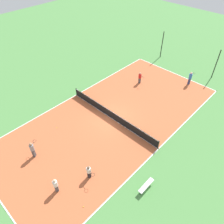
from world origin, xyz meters
TOP-DOWN VIEW (x-y plane):
  - ground_plane at (0.00, 0.00)m, footprint 80.00×80.00m
  - court_surface at (0.00, 0.00)m, footprint 11.71×24.33m
  - tennis_net at (0.00, 0.00)m, footprint 11.51×0.10m
  - bench at (7.28, -3.88)m, footprint 0.36×1.59m
  - player_near_white at (2.51, -8.70)m, footprint 0.49×0.49m
  - player_coach_red at (-1.98, 7.07)m, footprint 0.98×0.55m
  - player_far_white at (3.42, -6.21)m, footprint 0.97×0.47m
  - player_near_blue at (2.62, 11.14)m, footprint 0.47×0.97m
  - player_baseline_gray at (-1.59, -8.12)m, footprint 0.79×0.96m
  - tennis_ball_near_net at (-3.02, -4.77)m, footprint 0.07×0.07m
  - tennis_ball_midcourt at (4.93, -8.16)m, footprint 0.07×0.07m
  - fence_post_back_left at (-4.02, 14.65)m, footprint 0.12×0.12m
  - fence_post_back_right at (4.02, 14.65)m, footprint 0.12×0.12m

SIDE VIEW (x-z plane):
  - ground_plane at x=0.00m, z-range 0.00..0.00m
  - court_surface at x=0.00m, z-range 0.00..0.02m
  - tennis_ball_near_net at x=-3.02m, z-range 0.02..0.09m
  - tennis_ball_midcourt at x=4.93m, z-range 0.02..0.09m
  - bench at x=7.28m, z-range 0.16..0.61m
  - tennis_net at x=0.00m, z-range 0.03..1.02m
  - player_far_white at x=3.42m, z-range 0.11..1.49m
  - player_near_white at x=2.51m, z-range 0.11..1.60m
  - player_coach_red at x=-1.98m, z-range 0.12..1.62m
  - player_baseline_gray at x=-1.59m, z-range 0.15..1.84m
  - player_near_blue at x=2.62m, z-range 0.15..1.87m
  - fence_post_back_left at x=-4.02m, z-range 0.00..3.85m
  - fence_post_back_right at x=4.02m, z-range 0.00..3.85m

